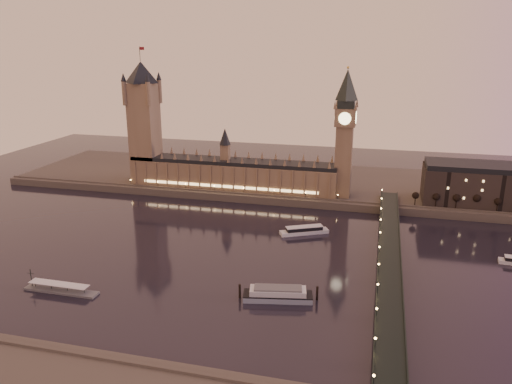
% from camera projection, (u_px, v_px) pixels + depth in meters
% --- Properties ---
extents(ground, '(700.00, 700.00, 0.00)m').
position_uv_depth(ground, '(238.00, 254.00, 313.29)').
color(ground, black).
rests_on(ground, ground).
extents(far_embankment, '(560.00, 130.00, 6.00)m').
position_uv_depth(far_embankment, '(319.00, 183.00, 458.39)').
color(far_embankment, '#423D35').
rests_on(far_embankment, ground).
extents(palace_of_westminster, '(180.00, 26.62, 52.00)m').
position_uv_depth(palace_of_westminster, '(232.00, 170.00, 428.75)').
color(palace_of_westminster, brown).
rests_on(palace_of_westminster, ground).
extents(victoria_tower, '(31.68, 31.68, 118.00)m').
position_uv_depth(victoria_tower, '(144.00, 116.00, 434.92)').
color(victoria_tower, brown).
rests_on(victoria_tower, ground).
extents(big_ben, '(17.68, 17.68, 104.00)m').
position_uv_depth(big_ben, '(345.00, 126.00, 394.28)').
color(big_ben, brown).
rests_on(big_ben, ground).
extents(westminster_bridge, '(13.20, 260.00, 15.30)m').
position_uv_depth(westminster_bridge, '(388.00, 261.00, 290.03)').
color(westminster_bridge, black).
rests_on(westminster_bridge, ground).
extents(bare_tree_0, '(5.84, 5.84, 11.88)m').
position_uv_depth(bare_tree_0, '(416.00, 195.00, 383.68)').
color(bare_tree_0, black).
rests_on(bare_tree_0, ground).
extents(bare_tree_1, '(5.84, 5.84, 11.88)m').
position_uv_depth(bare_tree_1, '(436.00, 196.00, 380.21)').
color(bare_tree_1, black).
rests_on(bare_tree_1, ground).
extents(bare_tree_2, '(5.84, 5.84, 11.88)m').
position_uv_depth(bare_tree_2, '(457.00, 198.00, 376.73)').
color(bare_tree_2, black).
rests_on(bare_tree_2, ground).
extents(bare_tree_3, '(5.84, 5.84, 11.88)m').
position_uv_depth(bare_tree_3, '(478.00, 199.00, 373.26)').
color(bare_tree_3, black).
rests_on(bare_tree_3, ground).
extents(bare_tree_4, '(5.84, 5.84, 11.88)m').
position_uv_depth(bare_tree_4, '(499.00, 201.00, 369.79)').
color(bare_tree_4, black).
rests_on(bare_tree_4, ground).
extents(cruise_boat_a, '(33.61, 21.90, 5.43)m').
position_uv_depth(cruise_boat_a, '(304.00, 230.00, 345.78)').
color(cruise_boat_a, silver).
rests_on(cruise_boat_a, ground).
extents(moored_barge, '(40.50, 16.63, 7.56)m').
position_uv_depth(moored_barge, '(278.00, 294.00, 256.85)').
color(moored_barge, '#8191A5').
rests_on(moored_barge, ground).
extents(pontoon_pier, '(41.68, 6.95, 11.12)m').
position_uv_depth(pontoon_pier, '(61.00, 290.00, 265.59)').
color(pontoon_pier, '#595B5E').
rests_on(pontoon_pier, ground).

